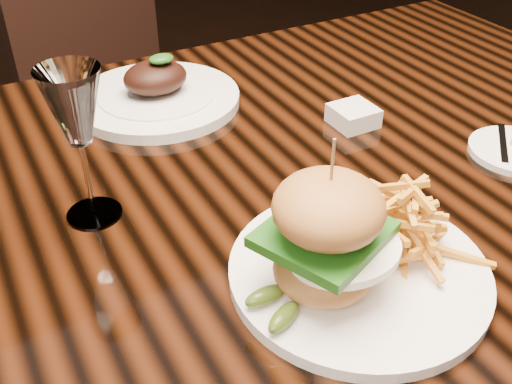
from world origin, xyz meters
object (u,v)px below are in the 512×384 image
burger_plate (362,240)px  chair_far (116,71)px  far_dish (157,95)px  dining_table (222,219)px  wine_glass (75,112)px

burger_plate → chair_far: (0.06, 1.14, -0.27)m
far_dish → chair_far: chair_far is taller
far_dish → chair_far: (0.10, 0.64, -0.23)m
dining_table → chair_far: size_ratio=1.68×
wine_glass → burger_plate: bearing=-48.3°
burger_plate → chair_far: chair_far is taller
dining_table → chair_far: bearing=83.3°
wine_glass → chair_far: same height
burger_plate → chair_far: 1.17m
dining_table → far_dish: (0.00, 0.25, 0.09)m
burger_plate → dining_table: bearing=89.0°
dining_table → chair_far: 0.90m
wine_glass → chair_far: 1.00m
dining_table → burger_plate: size_ratio=5.54×
wine_glass → chair_far: size_ratio=0.21×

